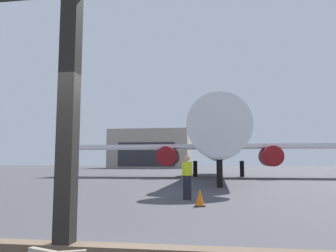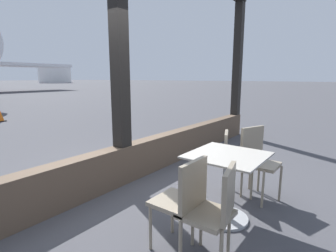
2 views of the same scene
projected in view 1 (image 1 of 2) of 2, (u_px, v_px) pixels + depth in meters
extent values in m
plane|color=#424247|center=(204.00, 174.00, 42.95)|extent=(220.00, 220.00, 0.00)
cube|color=black|center=(68.00, 136.00, 3.81)|extent=(0.20, 0.20, 3.53)
cylinder|color=silver|center=(218.00, 143.00, 32.13)|extent=(3.45, 27.25, 3.45)
cone|color=silver|center=(219.00, 127.00, 17.45)|extent=(3.27, 2.60, 3.27)
cylinder|color=black|center=(219.00, 128.00, 19.34)|extent=(3.51, 0.90, 3.51)
cube|color=silver|center=(139.00, 147.00, 34.65)|extent=(14.80, 4.20, 0.36)
cube|color=silver|center=(303.00, 146.00, 32.25)|extent=(14.80, 4.20, 0.36)
cylinder|color=maroon|center=(168.00, 157.00, 32.68)|extent=(1.90, 3.20, 1.90)
cylinder|color=maroon|center=(271.00, 156.00, 31.25)|extent=(1.90, 3.20, 1.90)
cube|color=maroon|center=(217.00, 118.00, 44.51)|extent=(0.36, 4.40, 5.20)
cylinder|color=black|center=(220.00, 174.00, 19.34)|extent=(0.36, 0.36, 1.63)
cylinder|color=black|center=(195.00, 169.00, 34.53)|extent=(0.44, 0.44, 1.63)
cylinder|color=black|center=(242.00, 169.00, 33.84)|extent=(0.44, 0.44, 1.63)
cube|color=black|center=(187.00, 188.00, 13.08)|extent=(0.32, 0.20, 0.95)
cube|color=yellow|center=(187.00, 169.00, 13.16)|extent=(0.40, 0.22, 0.55)
sphere|color=tan|center=(187.00, 158.00, 13.21)|extent=(0.22, 0.22, 0.22)
cylinder|color=yellow|center=(187.00, 169.00, 13.40)|extent=(0.09, 0.09, 0.52)
cylinder|color=yellow|center=(187.00, 169.00, 12.92)|extent=(0.09, 0.09, 0.52)
cone|color=orange|center=(200.00, 197.00, 11.08)|extent=(0.32, 0.32, 0.59)
cube|color=black|center=(200.00, 206.00, 11.05)|extent=(0.36, 0.36, 0.03)
cube|color=#9E9384|center=(152.00, 149.00, 88.37)|extent=(20.49, 14.11, 9.95)
cube|color=#2D2D33|center=(146.00, 154.00, 81.22)|extent=(14.34, 0.10, 5.97)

